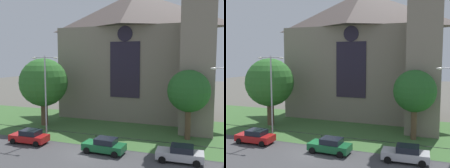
% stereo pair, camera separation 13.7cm
% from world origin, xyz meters
% --- Properties ---
extents(ground, '(160.00, 160.00, 0.00)m').
position_xyz_m(ground, '(0.00, 10.00, 0.00)').
color(ground, '#56544C').
extents(road_asphalt, '(120.00, 8.00, 0.01)m').
position_xyz_m(road_asphalt, '(0.00, -2.00, 0.00)').
color(road_asphalt, '#424244').
rests_on(road_asphalt, ground).
extents(grass_verge, '(120.00, 20.00, 0.01)m').
position_xyz_m(grass_verge, '(0.00, 8.00, 0.00)').
color(grass_verge, '#3D6633').
rests_on(grass_verge, ground).
extents(church_building, '(23.20, 16.20, 26.00)m').
position_xyz_m(church_building, '(1.01, 18.44, 10.27)').
color(church_building, gray).
rests_on(church_building, ground).
extents(iron_railing, '(32.96, 0.07, 1.13)m').
position_xyz_m(iron_railing, '(0.24, 2.50, 0.98)').
color(iron_railing, black).
rests_on(iron_railing, ground).
extents(tree_left_near, '(6.66, 6.66, 9.35)m').
position_xyz_m(tree_left_near, '(-9.97, 7.91, 5.98)').
color(tree_left_near, brown).
rests_on(tree_left_near, ground).
extents(tree_right_near, '(4.84, 4.84, 8.06)m').
position_xyz_m(tree_right_near, '(9.42, 7.90, 5.59)').
color(tree_right_near, brown).
rests_on(tree_right_near, ground).
extents(streetlamp_near, '(3.37, 0.26, 9.64)m').
position_xyz_m(streetlamp_near, '(-5.95, 2.40, 6.00)').
color(streetlamp_near, '#B2B2B7').
rests_on(streetlamp_near, ground).
extents(parked_car_red, '(4.24, 2.11, 1.51)m').
position_xyz_m(parked_car_red, '(-6.90, 0.54, 0.74)').
color(parked_car_red, '#B21919').
rests_on(parked_car_red, ground).
extents(parked_car_green, '(4.27, 2.16, 1.51)m').
position_xyz_m(parked_car_green, '(1.97, 0.58, 0.74)').
color(parked_car_green, '#196033').
rests_on(parked_car_green, ground).
extents(parked_car_silver, '(4.27, 2.16, 1.51)m').
position_xyz_m(parked_car_silver, '(9.25, 0.86, 0.74)').
color(parked_car_silver, '#B7B7BC').
rests_on(parked_car_silver, ground).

